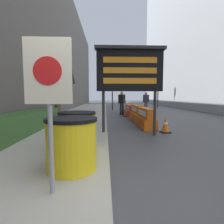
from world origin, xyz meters
The scene contains 18 objects.
ground_plane centered at (0.00, 0.00, 0.00)m, with size 120.00×120.00×0.00m, color #3F3F42.
building_left_facade centered at (-3.69, 9.80, 5.90)m, with size 0.40×50.40×11.79m.
hedge_strip centered at (-2.89, 3.33, 0.48)m, with size 0.90×6.58×0.69m.
bare_tree centered at (-2.72, 7.57, 1.89)m, with size 2.03×2.03×3.51m.
barrel_drum_foreground centered at (-0.64, 0.71, 0.58)m, with size 0.86×0.86×0.88m.
barrel_drum_middle centered at (-0.73, 1.84, 0.58)m, with size 0.86×0.86×0.88m.
warning_sign centered at (-0.76, -0.04, 1.49)m, with size 0.56×0.08×1.93m.
message_board centered at (0.76, 3.81, 2.25)m, with size 2.36×0.36×3.02m.
jersey_barrier_orange_far centered at (1.73, 5.49, 0.38)m, with size 0.55×1.94×0.86m.
jersey_barrier_orange_near centered at (1.73, 7.75, 0.39)m, with size 0.51×2.04×0.88m.
jersey_barrier_red_striped centered at (1.73, 10.29, 0.33)m, with size 0.64×2.07×0.75m.
jersey_barrier_cream centered at (1.73, 12.63, 0.38)m, with size 0.54×2.16×0.87m.
traffic_cone_near centered at (2.21, 4.27, 0.30)m, with size 0.35×0.35×0.62m.
traffic_cone_mid centered at (1.41, 9.81, 0.35)m, with size 0.40×0.40×0.71m.
traffic_light_near_curb centered at (0.67, 15.88, 2.55)m, with size 0.28×0.44×3.50m.
traffic_light_far_side centered at (6.20, 18.34, 3.29)m, with size 0.28×0.45×4.57m.
pedestrian_worker centered at (1.17, 10.86, 1.04)m, with size 0.52×0.52×1.76m.
pedestrian_passerby centered at (3.63, 13.52, 1.05)m, with size 0.51×0.35×1.78m.
Camera 1 is at (-0.08, -2.19, 1.36)m, focal length 28.00 mm.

